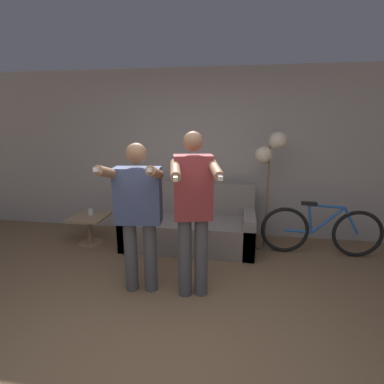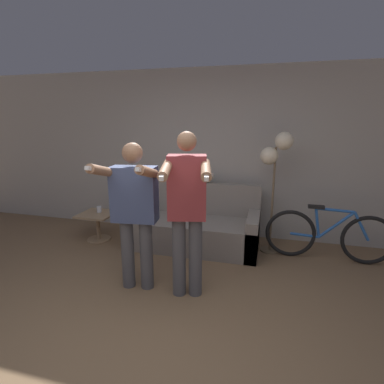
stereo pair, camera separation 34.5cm
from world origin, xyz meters
name	(u,v)px [view 1 (the left image)]	position (x,y,z in m)	size (l,w,h in m)	color
ground_plane	(161,354)	(0.00, 0.00, 0.00)	(16.00, 16.00, 0.00)	#846647
wall_back	(204,154)	(0.00, 2.76, 1.30)	(10.00, 0.05, 2.60)	#B7B2A8
couch	(189,227)	(-0.14, 2.16, 0.28)	(1.89, 0.83, 0.90)	gray
person_left	(138,208)	(-0.46, 0.87, 0.94)	(0.59, 0.71, 1.61)	#56565B
person_right	(193,207)	(0.12, 0.87, 0.98)	(0.55, 0.74, 1.72)	#56565B
cat	(198,178)	(-0.06, 2.45, 0.97)	(0.40, 0.13, 0.16)	#B7AD9E
floor_lamp	(270,155)	(0.97, 2.24, 1.36)	(0.42, 0.26, 1.68)	#756047
side_table	(89,224)	(-1.63, 1.98, 0.32)	(0.51, 0.51, 0.43)	#A38460
cup	(91,212)	(-1.63, 2.04, 0.48)	(0.07, 0.07, 0.09)	silver
bicycle	(320,231)	(1.69, 2.14, 0.34)	(1.61, 0.07, 0.75)	black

